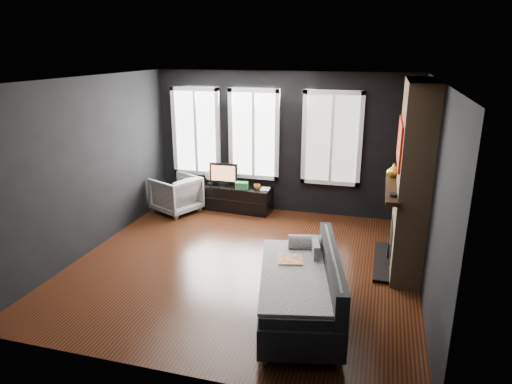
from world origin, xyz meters
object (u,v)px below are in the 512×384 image
(armchair, at_px, (176,193))
(media_console, at_px, (236,198))
(sofa, at_px, (299,285))
(book, at_px, (261,183))
(mantel_vase, at_px, (394,171))
(monitor, at_px, (224,173))
(mug, at_px, (257,186))

(armchair, distance_m, media_console, 1.18)
(sofa, distance_m, book, 3.65)
(media_console, bearing_deg, mantel_vase, -17.57)
(monitor, height_order, mantel_vase, mantel_vase)
(mug, height_order, mantel_vase, mantel_vase)
(mantel_vase, bearing_deg, book, 154.16)
(sofa, relative_size, monitor, 3.47)
(sofa, height_order, armchair, sofa)
(media_console, height_order, mantel_vase, mantel_vase)
(book, height_order, mantel_vase, mantel_vase)
(book, bearing_deg, mug, -171.85)
(book, bearing_deg, armchair, -166.77)
(book, bearing_deg, sofa, -67.77)
(monitor, bearing_deg, mantel_vase, -21.32)
(media_console, bearing_deg, sofa, -56.22)
(armchair, height_order, monitor, monitor)
(media_console, xyz_separation_m, mantel_vase, (2.91, -1.19, 1.08))
(mug, relative_size, mantel_vase, 0.62)
(sofa, height_order, monitor, monitor)
(armchair, bearing_deg, mantel_vase, 103.97)
(sofa, xyz_separation_m, mug, (-1.45, 3.36, 0.13))
(monitor, bearing_deg, book, -4.18)
(armchair, relative_size, media_console, 0.56)
(sofa, bearing_deg, mantel_vase, 53.04)
(mug, bearing_deg, book, 8.15)
(media_console, distance_m, book, 0.63)
(armchair, bearing_deg, book, 128.23)
(monitor, height_order, book, monitor)
(armchair, xyz_separation_m, mug, (1.54, 0.37, 0.16))
(sofa, relative_size, book, 8.38)
(armchair, xyz_separation_m, monitor, (0.84, 0.43, 0.35))
(media_console, relative_size, book, 5.99)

